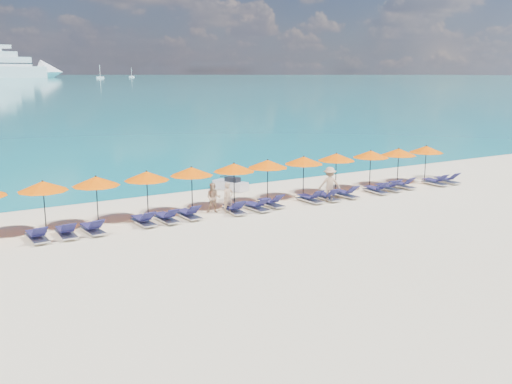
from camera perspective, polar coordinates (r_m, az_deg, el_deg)
ground at (r=24.61m, az=3.59°, el=-3.98°), size 1400.00×1400.00×0.00m
sailboat_near at (r=551.36m, az=-15.32°, el=11.03°), size 6.67×2.22×12.23m
sailboat_far at (r=633.33m, az=-12.33°, el=11.23°), size 5.61×1.87×10.28m
jetski at (r=33.09m, az=-2.56°, el=0.74°), size 1.50×2.27×0.76m
beachgoer_a at (r=27.58m, az=-2.81°, el=-0.59°), size 0.58×0.40×1.52m
beachgoer_b at (r=27.73m, az=-4.28°, el=-0.59°), size 0.83×0.75×1.48m
beachgoer_c at (r=30.32m, az=7.37°, el=0.78°), size 1.31×1.04×1.84m
umbrella_2 at (r=25.66m, az=-20.54°, el=0.56°), size 2.10×2.10×2.28m
umbrella_3 at (r=26.08m, az=-15.71°, el=1.05°), size 2.10×2.10×2.28m
umbrella_4 at (r=26.84m, az=-10.88°, el=1.59°), size 2.10×2.10×2.28m
umbrella_5 at (r=27.73m, az=-6.46°, el=2.06°), size 2.10×2.10×2.28m
umbrella_6 at (r=28.69m, az=-2.21°, el=2.46°), size 2.10×2.10×2.28m
umbrella_7 at (r=29.80m, az=1.17°, el=2.83°), size 2.10×2.10×2.28m
umbrella_8 at (r=31.07m, az=4.80°, el=3.17°), size 2.10×2.10×2.28m
umbrella_9 at (r=32.48m, az=8.04°, el=3.48°), size 2.10×2.10×2.28m
umbrella_10 at (r=33.98m, az=11.40°, el=3.73°), size 2.10×2.10×2.28m
umbrella_11 at (r=35.26m, az=14.08°, el=3.90°), size 2.10×2.10×2.28m
umbrella_12 at (r=36.94m, az=16.67°, el=4.11°), size 2.10×2.10×2.28m
lounger_3 at (r=24.79m, az=-21.06°, el=-4.10°), size 0.72×1.73×0.66m
lounger_4 at (r=24.97m, az=-18.46°, el=-3.80°), size 0.63×1.70×0.66m
lounger_5 at (r=25.19m, az=-16.02°, el=-3.51°), size 0.77×1.75×0.66m
lounger_6 at (r=26.00m, az=-11.19°, el=-2.78°), size 0.72×1.74×0.66m
lounger_7 at (r=26.32m, az=-8.95°, el=-2.52°), size 0.74×1.74×0.66m
lounger_8 at (r=26.83m, az=-6.75°, el=-2.17°), size 0.72×1.73×0.66m
lounger_9 at (r=27.61m, az=-2.18°, el=-1.69°), size 0.77×1.75×0.66m
lounger_10 at (r=28.14m, az=0.06°, el=-1.42°), size 0.77×1.75×0.66m
lounger_11 at (r=28.92m, az=1.51°, el=-1.05°), size 0.76×1.75×0.66m
lounger_12 at (r=30.03m, az=5.45°, el=-0.61°), size 0.71×1.73×0.66m
lounger_13 at (r=30.60m, az=7.14°, el=-0.42°), size 0.65×1.71×0.66m
lounger_14 at (r=31.41m, az=8.94°, el=-0.15°), size 0.75×1.74×0.66m
lounger_15 at (r=32.81m, az=11.94°, el=0.26°), size 0.71×1.73×0.66m
lounger_16 at (r=33.67m, az=13.09°, el=0.50°), size 0.76×1.75×0.66m
lounger_17 at (r=34.58m, az=14.43°, el=0.73°), size 0.73×1.74×0.66m
lounger_18 at (r=36.06m, az=17.49°, el=1.01°), size 0.62×1.70×0.66m
lounger_19 at (r=36.87m, az=18.56°, el=1.17°), size 0.63×1.70×0.66m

